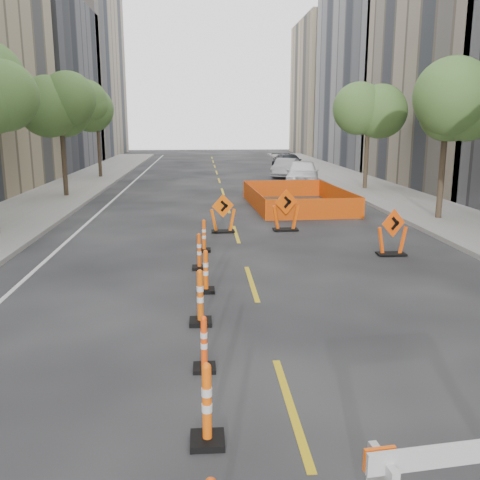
{
  "coord_description": "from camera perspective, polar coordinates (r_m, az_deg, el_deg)",
  "views": [
    {
      "loc": [
        -1.22,
        -8.84,
        3.97
      ],
      "look_at": [
        -0.29,
        4.07,
        1.1
      ],
      "focal_mm": 40.0,
      "sensor_mm": 36.0,
      "label": 1
    }
  ],
  "objects": [
    {
      "name": "sidewalk_left",
      "position": [
        22.58,
        -24.23,
        1.46
      ],
      "size": [
        4.0,
        90.0,
        0.15
      ],
      "primitive_type": "cube",
      "color": "gray",
      "rests_on": "ground"
    },
    {
      "name": "parked_car_near",
      "position": [
        33.76,
        6.69,
        7.1
      ],
      "size": [
        2.95,
        5.2,
        1.67
      ],
      "primitive_type": "imported",
      "rotation": [
        0.0,
        0.0,
        -0.21
      ],
      "color": "white",
      "rests_on": "ground"
    },
    {
      "name": "channelizer_1",
      "position": [
        6.94,
        -3.55,
        -17.05
      ],
      "size": [
        0.43,
        0.43,
        1.1
      ],
      "primitive_type": null,
      "color": "#F55A0A",
      "rests_on": "ground"
    },
    {
      "name": "safety_fence",
      "position": [
        25.67,
        6.04,
        4.54
      ],
      "size": [
        4.49,
        7.27,
        0.88
      ],
      "primitive_type": null,
      "rotation": [
        0.0,
        0.0,
        0.05
      ],
      "color": "#EB530C",
      "rests_on": "ground"
    },
    {
      "name": "channelizer_2",
      "position": [
        8.81,
        -3.86,
        -10.93
      ],
      "size": [
        0.37,
        0.37,
        0.94
      ],
      "primitive_type": null,
      "color": "#FF430A",
      "rests_on": "ground"
    },
    {
      "name": "channelizer_3",
      "position": [
        10.7,
        -4.27,
        -6.08
      ],
      "size": [
        0.45,
        0.45,
        1.13
      ],
      "primitive_type": null,
      "color": "#E05509",
      "rests_on": "ground"
    },
    {
      "name": "bld_left_d",
      "position": [
        50.65,
        -23.11,
        14.98
      ],
      "size": [
        12.0,
        16.0,
        14.0
      ],
      "primitive_type": "cube",
      "color": "#4C4C51",
      "rests_on": "ground"
    },
    {
      "name": "tree_r_c",
      "position": [
        32.31,
        13.55,
        13.16
      ],
      "size": [
        2.8,
        2.8,
        5.95
      ],
      "color": "#382B1E",
      "rests_on": "ground"
    },
    {
      "name": "ground_plane",
      "position": [
        9.76,
        3.47,
        -11.51
      ],
      "size": [
        140.0,
        140.0,
        0.0
      ],
      "primitive_type": "plane",
      "color": "black"
    },
    {
      "name": "parked_car_mid",
      "position": [
        39.58,
        4.89,
        7.68
      ],
      "size": [
        2.77,
        4.31,
        1.34
      ],
      "primitive_type": "imported",
      "rotation": [
        0.0,
        0.0,
        -0.36
      ],
      "color": "gray",
      "rests_on": "ground"
    },
    {
      "name": "bld_left_e",
      "position": [
        66.61,
        -18.67,
        17.08
      ],
      "size": [
        12.0,
        20.0,
        20.0
      ],
      "primitive_type": "cube",
      "color": "gray",
      "rests_on": "ground"
    },
    {
      "name": "tree_l_c",
      "position": [
        29.72,
        -18.6,
        12.95
      ],
      "size": [
        2.8,
        2.8,
        5.95
      ],
      "color": "#382B1E",
      "rests_on": "ground"
    },
    {
      "name": "chevron_sign_center",
      "position": [
        19.85,
        4.91,
        3.2
      ],
      "size": [
        1.19,
        0.97,
        1.55
      ],
      "primitive_type": null,
      "rotation": [
        0.0,
        0.0,
        0.39
      ],
      "color": "#F0510A",
      "rests_on": "ground"
    },
    {
      "name": "channelizer_5",
      "position": [
        14.66,
        -4.38,
        -1.21
      ],
      "size": [
        0.4,
        0.4,
        1.01
      ],
      "primitive_type": null,
      "color": "#D64809",
      "rests_on": "ground"
    },
    {
      "name": "bld_right_d",
      "position": [
        52.66,
        17.05,
        18.57
      ],
      "size": [
        12.0,
        18.0,
        20.0
      ],
      "primitive_type": "cube",
      "color": "gray",
      "rests_on": "ground"
    },
    {
      "name": "chevron_sign_left",
      "position": [
        19.49,
        -1.84,
        2.86
      ],
      "size": [
        1.08,
        0.85,
        1.41
      ],
      "primitive_type": null,
      "rotation": [
        0.0,
        0.0,
        0.34
      ],
      "color": "#FD620A",
      "rests_on": "ground"
    },
    {
      "name": "sidewalk_right",
      "position": [
        23.53,
        21.69,
        2.09
      ],
      "size": [
        4.0,
        90.0,
        0.15
      ],
      "primitive_type": "cube",
      "color": "gray",
      "rests_on": "ground"
    },
    {
      "name": "channelizer_6",
      "position": [
        16.66,
        -3.86,
        0.49
      ],
      "size": [
        0.4,
        0.4,
        1.02
      ],
      "primitive_type": null,
      "color": "#EB5209",
      "rests_on": "ground"
    },
    {
      "name": "chevron_sign_right",
      "position": [
        16.75,
        15.95,
        0.8
      ],
      "size": [
        1.09,
        0.88,
        1.42
      ],
      "primitive_type": null,
      "rotation": [
        0.0,
        0.0,
        0.37
      ],
      "color": "#FF4F0A",
      "rests_on": "ground"
    },
    {
      "name": "tree_l_d",
      "position": [
        39.5,
        -15.0,
        12.9
      ],
      "size": [
        2.8,
        2.8,
        5.95
      ],
      "color": "#382B1E",
      "rests_on": "ground"
    },
    {
      "name": "bld_right_e",
      "position": [
        69.97,
        11.39,
        15.58
      ],
      "size": [
        12.0,
        14.0,
        16.0
      ],
      "primitive_type": "cube",
      "color": "tan",
      "rests_on": "ground"
    },
    {
      "name": "channelizer_4",
      "position": [
        12.67,
        -3.67,
        -3.33
      ],
      "size": [
        0.41,
        0.41,
        1.04
      ],
      "primitive_type": null,
      "color": "#E55109",
      "rests_on": "ground"
    },
    {
      "name": "parked_car_far",
      "position": [
        44.67,
        5.23,
        8.24
      ],
      "size": [
        2.66,
        4.97,
        1.37
      ],
      "primitive_type": "imported",
      "rotation": [
        0.0,
        0.0,
        0.16
      ],
      "color": "black",
      "rests_on": "ground"
    },
    {
      "name": "tree_r_b",
      "position": [
        22.95,
        21.22,
        13.08
      ],
      "size": [
        2.8,
        2.8,
        5.95
      ],
      "color": "#382B1E",
      "rests_on": "ground"
    }
  ]
}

